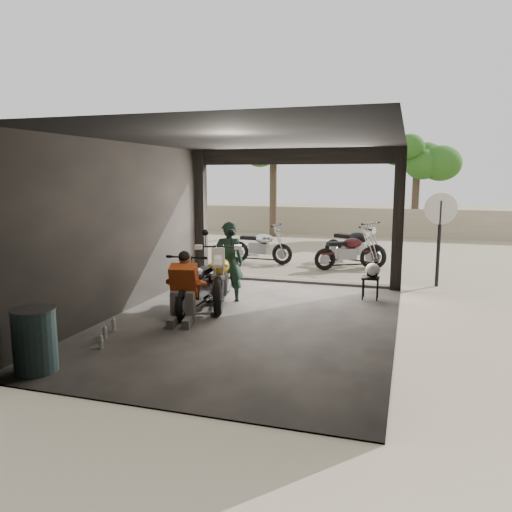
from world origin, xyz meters
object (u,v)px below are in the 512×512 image
Objects in this scene: helmet at (373,270)px; sign_post at (440,225)px; left_bike at (197,282)px; outside_bike_c at (354,243)px; outside_bike_b at (348,249)px; rider at (229,262)px; oil_drum at (35,341)px; stool at (371,280)px; outside_bike_a at (260,244)px; mechanic at (183,290)px; main_bike at (221,273)px.

helmet is 0.15× the size of sign_post.
sign_post is (4.47, 3.74, 0.88)m from left_bike.
outside_bike_c is (2.29, 6.08, 0.06)m from left_bike.
outside_bike_c is (0.09, 0.75, 0.07)m from outside_bike_b.
oil_drum is at bearing 49.79° from rider.
outside_bike_a is at bearing 134.27° from stool.
rider is 1.36× the size of mechanic.
main_bike is 1.39m from mechanic.
left_bike is (-0.26, -0.58, -0.08)m from main_bike.
sign_post is (4.21, 3.15, 0.80)m from main_bike.
oil_drum is at bearing -121.24° from mechanic.
outside_bike_c is 5.55m from rider.
outside_bike_a is 1.04× the size of rider.
mechanic is at bearing 130.34° from outside_bike_b.
oil_drum is (-0.83, -3.37, -0.15)m from left_bike.
main_bike is at bearing 70.47° from mechanic.
main_bike is 1.14× the size of outside_bike_a.
helmet is (3.11, 1.98, 0.05)m from left_bike.
mechanic reaches higher than oil_drum.
helmet is at bearing 53.69° from oil_drum.
rider is (0.72, -4.64, 0.24)m from outside_bike_a.
mechanic is 4.11m from helmet.
oil_drum is (-3.11, -9.46, -0.21)m from outside_bike_c.
oil_drum is (-3.02, -8.70, -0.15)m from outside_bike_b.
main_bike is 1.19× the size of rider.
outside_bike_c reaches higher than stool.
rider is at bearing -169.71° from outside_bike_c.
left_bike is 6.50m from outside_bike_c.
mechanic is 4.07m from stool.
mechanic reaches higher than outside_bike_b.
left_bike is 5.55m from outside_bike_a.
outside_bike_c is 1.55× the size of mechanic.
outside_bike_c reaches higher than left_bike.
outside_bike_c is 2.21× the size of oil_drum.
stool is 0.57× the size of oil_drum.
outside_bike_c reaches higher than helmet.
left_bike is 2.00× the size of oil_drum.
left_bike reaches higher than helmet.
oil_drum reaches higher than helmet.
stool is at bearing -124.98° from helmet.
left_bike is 0.78× the size of sign_post.
mechanic is at bearing -166.66° from outside_bike_c.
outside_bike_b is at bearing 58.87° from mechanic.
outside_bike_b is at bearing 70.86° from oil_drum.
sign_post reaches higher than left_bike.
sign_post reaches higher than outside_bike_c.
outside_bike_b is 5.33× the size of helmet.
stool is (3.49, -3.58, -0.17)m from outside_bike_a.
outside_bike_a is 6.34m from mechanic.
stool is (3.00, 2.74, -0.20)m from mechanic.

